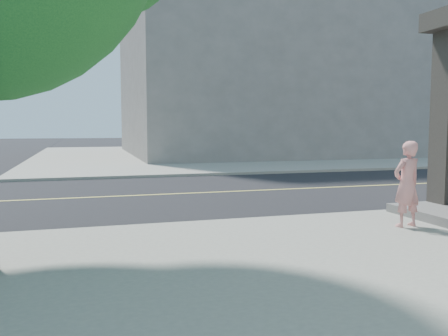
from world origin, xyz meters
name	(u,v)px	position (x,y,z in m)	size (l,w,h in m)	color
road_ew	(5,201)	(0.00, 4.50, 0.01)	(140.00, 9.00, 0.01)	black
sidewalk_ne	(257,154)	(13.50, 21.50, 0.06)	(29.00, 25.00, 0.12)	gray
filler_ne	(262,51)	(14.00, 22.00, 7.12)	(18.00, 16.00, 14.00)	slate
man_on_phone	(407,184)	(7.79, -1.64, 0.92)	(0.58, 0.38, 1.60)	#DB8784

